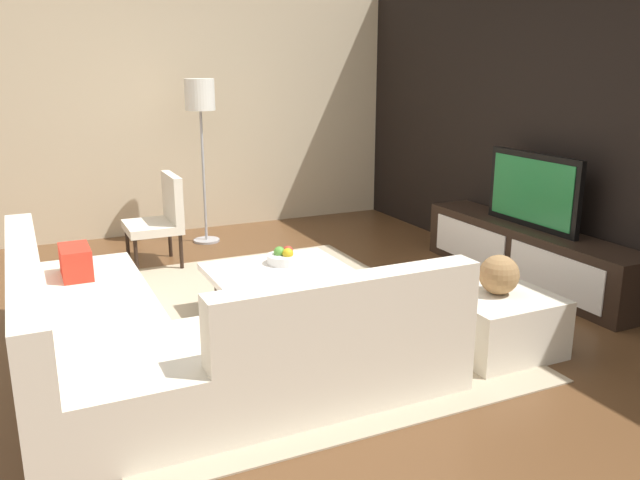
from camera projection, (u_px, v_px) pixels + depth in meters
name	position (u px, v px, depth m)	size (l,w,h in m)	color
ground_plane	(275.00, 326.00, 4.81)	(14.00, 14.00, 0.00)	brown
feature_wall_back	(566.00, 121.00, 5.55)	(6.40, 0.12, 2.80)	black
side_wall_left	(186.00, 107.00, 7.31)	(0.12, 5.20, 2.80)	beige
area_rug	(270.00, 320.00, 4.89)	(3.41, 2.65, 0.01)	tan
media_console	(527.00, 254.00, 5.73)	(2.34, 0.45, 0.50)	black
television	(533.00, 190.00, 5.58)	(1.05, 0.06, 0.65)	black
sectional_couch	(175.00, 338.00, 3.92)	(2.44, 2.42, 0.80)	beige
coffee_table	(282.00, 294.00, 4.88)	(0.96, 1.04, 0.38)	black
accent_chair_near	(162.00, 215.00, 6.16)	(0.55, 0.49, 0.87)	black
floor_lamp	(200.00, 106.00, 6.71)	(0.31, 0.31, 1.73)	#A5A5AA
ottoman	(495.00, 322.00, 4.36)	(0.70, 0.70, 0.40)	beige
fruit_bowl	(285.00, 257.00, 5.02)	(0.28, 0.28, 0.13)	silver
decorative_ball	(499.00, 275.00, 4.28)	(0.27, 0.27, 0.27)	#997247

